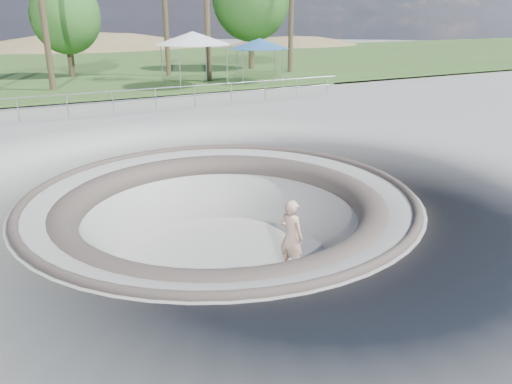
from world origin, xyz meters
TOP-DOWN VIEW (x-y plane):
  - ground at (0.00, 0.00)m, footprint 180.00×180.00m
  - skate_bowl at (0.00, 0.00)m, footprint 14.00×14.00m
  - grass_strip at (0.00, 34.00)m, footprint 180.00×36.00m
  - distant_hills at (3.78, 57.17)m, footprint 103.20×45.00m
  - safety_railing at (0.00, 12.00)m, footprint 25.00×0.06m
  - skateboard at (1.24, -1.56)m, footprint 0.83×0.36m
  - skater at (1.24, -1.56)m, footprint 0.67×0.83m
  - canopy_white at (6.33, 18.00)m, footprint 6.40×6.40m
  - canopy_blue at (10.88, 18.00)m, footprint 5.17×5.17m
  - bushy_tree_mid at (0.48, 26.63)m, footprint 4.66×4.23m

SIDE VIEW (x-z plane):
  - distant_hills at x=3.78m, z-range -21.32..7.28m
  - skateboard at x=1.24m, z-range -1.88..-1.79m
  - skate_bowl at x=0.00m, z-range -3.88..0.22m
  - skater at x=1.24m, z-range -1.82..0.15m
  - ground at x=0.00m, z-range 0.00..0.00m
  - grass_strip at x=0.00m, z-range 0.16..0.28m
  - safety_railing at x=0.00m, z-range 0.18..1.20m
  - canopy_blue at x=10.88m, z-range 1.31..4.06m
  - canopy_white at x=6.33m, z-range 1.50..4.73m
  - bushy_tree_mid at x=0.48m, z-range 0.97..7.69m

